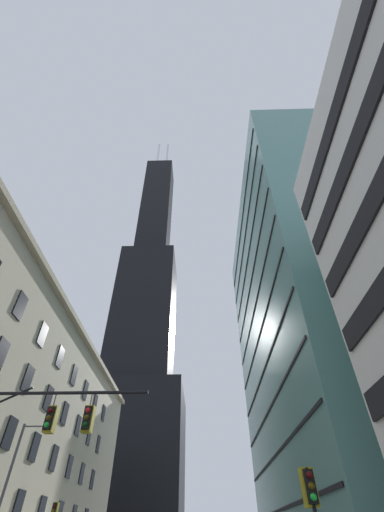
# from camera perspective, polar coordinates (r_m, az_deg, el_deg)

# --- Properties ---
(dark_skyscraper) EXTENTS (29.17, 29.17, 182.75)m
(dark_skyscraper) POSITION_cam_1_polar(r_m,az_deg,el_deg) (115.60, -8.82, -15.29)
(dark_skyscraper) COLOR black
(dark_skyscraper) RESTS_ON ground
(glass_office_midrise) EXTENTS (19.26, 33.81, 43.97)m
(glass_office_midrise) POSITION_cam_1_polar(r_m,az_deg,el_deg) (44.63, 23.63, -11.01)
(glass_office_midrise) COLOR slate
(glass_office_midrise) RESTS_ON ground
(traffic_signal_mast) EXTENTS (8.93, 0.63, 6.95)m
(traffic_signal_mast) POSITION_cam_1_polar(r_m,az_deg,el_deg) (16.92, -28.40, -26.11)
(traffic_signal_mast) COLOR black
(traffic_signal_mast) RESTS_ON sidewalk_left
(traffic_light_near_right) EXTENTS (0.40, 0.63, 3.50)m
(traffic_light_near_right) POSITION_cam_1_polar(r_m,az_deg,el_deg) (13.07, 20.11, -34.60)
(traffic_light_near_right) COLOR black
(traffic_light_near_right) RESTS_ON sidewalk_right
(street_lamppost) EXTENTS (2.01, 0.32, 7.85)m
(street_lamppost) POSITION_cam_1_polar(r_m,az_deg,el_deg) (27.35, -29.07, -31.08)
(street_lamppost) COLOR #47474C
(street_lamppost) RESTS_ON sidewalk_left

